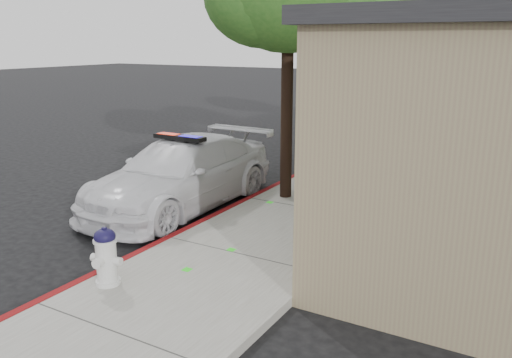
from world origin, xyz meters
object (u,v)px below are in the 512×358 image
Objects in this scene: street_tree_far at (406,11)px; street_tree_mid at (346,18)px; police_car at (181,174)px; fire_hydrant at (106,256)px.

street_tree_mid is at bearing -95.12° from street_tree_far.
street_tree_far is at bearing 84.88° from street_tree_mid.
police_car reaches higher than fire_hydrant.
street_tree_far reaches higher than street_tree_mid.
police_car is at bearing -103.31° from street_tree_far.
fire_hydrant is at bearing -92.48° from street_tree_far.
street_tree_mid reaches higher than police_car.
police_car is 6.64m from street_tree_mid.
fire_hydrant is (1.73, -4.06, -0.19)m from police_car.
police_car is at bearing 103.02° from fire_hydrant.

